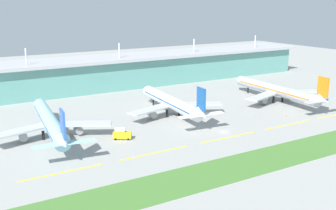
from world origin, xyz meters
The scene contains 14 objects.
ground_plane centered at (0.00, 0.00, 0.00)m, with size 600.00×600.00×0.00m, color #9E9E99.
terminal_building centered at (0.00, 109.96, 9.94)m, with size 288.00×34.00×28.47m.
airliner_near centered at (-64.36, 30.07, 6.46)m, with size 48.46×70.26×18.90m.
airliner_middle centered at (-5.57, 32.99, 6.45)m, with size 48.60×64.99×18.90m.
airliner_far centered at (57.89, 27.32, 6.46)m, with size 48.69×72.06×18.90m.
taxiway_stripe_west centered at (-71.00, -6.67, 0.02)m, with size 28.00×0.70×0.04m, color yellow.
taxiway_stripe_mid_west centered at (-37.00, -6.67, 0.02)m, with size 28.00×0.70×0.04m, color yellow.
taxiway_stripe_centre centered at (-3.00, -6.67, 0.02)m, with size 28.00×0.70×0.04m, color yellow.
taxiway_stripe_mid_east centered at (31.00, -6.67, 0.02)m, with size 28.00×0.70×0.04m, color yellow.
grass_verge centered at (0.00, -31.98, 0.05)m, with size 300.00×18.00×0.10m, color #477A33.
fuel_truck centered at (-40.72, 13.54, 2.26)m, with size 7.45×6.11×4.95m.
safety_cone_left_wingtip centered at (40.40, 3.09, 0.35)m, with size 0.56×0.56×0.70m, color orange.
safety_cone_nose_front centered at (41.77, -0.92, 0.35)m, with size 0.56×0.56×0.70m, color orange.
safety_cone_right_wingtip centered at (57.53, 10.11, 0.35)m, with size 0.56×0.56×0.70m, color orange.
Camera 1 is at (-104.68, -129.01, 53.49)m, focal length 43.85 mm.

